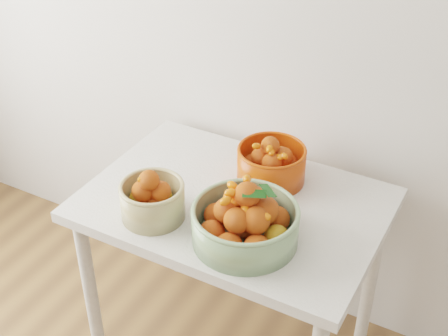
{
  "coord_description": "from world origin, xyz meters",
  "views": [
    {
      "loc": [
        0.62,
        0.11,
        2.02
      ],
      "look_at": [
        -0.16,
        1.53,
        0.92
      ],
      "focal_mm": 50.0,
      "sensor_mm": 36.0,
      "label": 1
    }
  ],
  "objects_px": {
    "bowl_green": "(246,221)",
    "bowl_cream": "(152,199)",
    "table": "(234,222)",
    "bowl_orange": "(271,163)"
  },
  "relations": [
    {
      "from": "bowl_cream",
      "to": "bowl_orange",
      "type": "bearing_deg",
      "value": 56.45
    },
    {
      "from": "bowl_orange",
      "to": "bowl_cream",
      "type": "bearing_deg",
      "value": -123.55
    },
    {
      "from": "table",
      "to": "bowl_orange",
      "type": "height_order",
      "value": "bowl_orange"
    },
    {
      "from": "table",
      "to": "bowl_cream",
      "type": "height_order",
      "value": "bowl_cream"
    },
    {
      "from": "bowl_green",
      "to": "bowl_cream",
      "type": "bearing_deg",
      "value": -173.17
    },
    {
      "from": "bowl_cream",
      "to": "bowl_green",
      "type": "xyz_separation_m",
      "value": [
        0.32,
        0.04,
        0.01
      ]
    },
    {
      "from": "bowl_cream",
      "to": "bowl_green",
      "type": "bearing_deg",
      "value": 6.83
    },
    {
      "from": "bowl_green",
      "to": "bowl_orange",
      "type": "relative_size",
      "value": 1.63
    },
    {
      "from": "table",
      "to": "bowl_orange",
      "type": "relative_size",
      "value": 4.06
    },
    {
      "from": "bowl_green",
      "to": "bowl_orange",
      "type": "bearing_deg",
      "value": 101.94
    }
  ]
}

